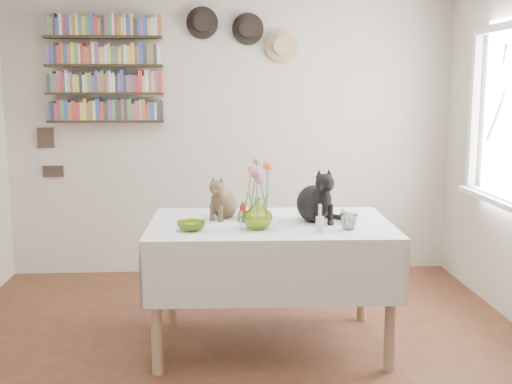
{
  "coord_description": "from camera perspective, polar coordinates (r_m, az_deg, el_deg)",
  "views": [
    {
      "loc": [
        -0.16,
        -3.57,
        1.71
      ],
      "look_at": [
        0.1,
        0.37,
        1.05
      ],
      "focal_mm": 45.0,
      "sensor_mm": 36.0,
      "label": 1
    }
  ],
  "objects": [
    {
      "name": "bookshelf_unit",
      "position": [
        5.81,
        -13.32,
        10.51
      ],
      "size": [
        1.0,
        0.16,
        0.91
      ],
      "color": "#2E2312",
      "rests_on": "room"
    },
    {
      "name": "berry_jar",
      "position": [
        3.94,
        -1.12,
        -2.09
      ],
      "size": [
        0.05,
        0.05,
        0.19
      ],
      "color": "white",
      "rests_on": "dining_table"
    },
    {
      "name": "dining_table",
      "position": [
        4.2,
        1.28,
        -5.44
      ],
      "size": [
        1.59,
        1.05,
        0.83
      ],
      "color": "white",
      "rests_on": "room"
    },
    {
      "name": "room",
      "position": [
        3.6,
        -1.19,
        2.15
      ],
      "size": [
        4.08,
        4.58,
        2.58
      ],
      "color": "brown",
      "rests_on": "ground"
    },
    {
      "name": "candlestick",
      "position": [
        3.88,
        5.68,
        -2.74
      ],
      "size": [
        0.05,
        0.05,
        0.17
      ],
      "color": "white",
      "rests_on": "dining_table"
    },
    {
      "name": "wall_hats",
      "position": [
        5.78,
        -1.05,
        13.98
      ],
      "size": [
        0.98,
        0.09,
        0.48
      ],
      "color": "black",
      "rests_on": "room"
    },
    {
      "name": "green_bowl",
      "position": [
        3.94,
        -5.8,
        -3.03
      ],
      "size": [
        0.2,
        0.2,
        0.05
      ],
      "primitive_type": "imported",
      "rotation": [
        0.0,
        0.0,
        0.18
      ],
      "color": "#B0CF3A",
      "rests_on": "dining_table"
    },
    {
      "name": "black_cat",
      "position": [
        4.17,
        5.15,
        -0.16
      ],
      "size": [
        0.34,
        0.38,
        0.36
      ],
      "primitive_type": null,
      "rotation": [
        0.0,
        0.0,
        0.39
      ],
      "color": "black",
      "rests_on": "dining_table"
    },
    {
      "name": "flower_vase",
      "position": [
        3.94,
        0.14,
        -1.93
      ],
      "size": [
        0.22,
        0.22,
        0.19
      ],
      "primitive_type": "imported",
      "rotation": [
        0.0,
        0.0,
        0.21
      ],
      "color": "#B0CF3A",
      "rests_on": "dining_table"
    },
    {
      "name": "porcelain_figurine",
      "position": [
        4.12,
        7.77,
        -2.23
      ],
      "size": [
        0.06,
        0.06,
        0.11
      ],
      "color": "white",
      "rests_on": "dining_table"
    },
    {
      "name": "tabby_cat",
      "position": [
        4.27,
        -2.84,
        -0.35
      ],
      "size": [
        0.29,
        0.31,
        0.3
      ],
      "primitive_type": null,
      "rotation": [
        0.0,
        0.0,
        -0.48
      ],
      "color": "brown",
      "rests_on": "dining_table"
    },
    {
      "name": "drinking_glass",
      "position": [
        3.97,
        8.26,
        -2.6
      ],
      "size": [
        0.13,
        0.13,
        0.1
      ],
      "primitive_type": "imported",
      "rotation": [
        0.0,
        0.0,
        -0.18
      ],
      "color": "white",
      "rests_on": "dining_table"
    },
    {
      "name": "wall_art_plaques",
      "position": [
        6.01,
        -17.94,
        3.41
      ],
      "size": [
        0.21,
        0.02,
        0.44
      ],
      "color": "#38281E",
      "rests_on": "room"
    },
    {
      "name": "flower_bouquet",
      "position": [
        3.91,
        0.13,
        1.64
      ],
      "size": [
        0.17,
        0.12,
        0.39
      ],
      "color": "#4C7233",
      "rests_on": "flower_vase"
    }
  ]
}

